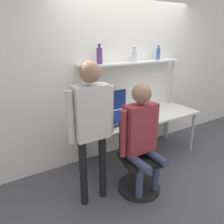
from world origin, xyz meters
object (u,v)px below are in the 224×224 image
Objects in this scene: monitor at (112,103)px; cell_phone at (134,123)px; laptop at (116,121)px; person_seated at (142,131)px; bottle_blue at (158,54)px; bottle_clear at (134,56)px; person_standing at (91,117)px; bottle_purple at (99,56)px; office_chair at (138,169)px.

monitor is 3.38× the size of cell_phone.
laptop is 0.24× the size of person_seated.
bottle_blue reaches higher than monitor.
person_standing is at bearing -145.76° from bottle_clear.
cell_phone is at bearing 63.23° from person_seated.
person_standing is 1.93m from bottle_blue.
monitor is at bearing 66.39° from laptop.
bottle_blue is 0.85× the size of bottle_purple.
monitor is 0.91m from person_seated.
office_chair is 3.33× the size of bottle_purple.
office_chair is 0.57m from person_seated.
bottle_purple reaches higher than laptop.
bottle_purple is at bearing 180.00° from bottle_blue.
person_seated is 1.36m from bottle_clear.
person_standing is (-0.84, -0.33, 0.35)m from cell_phone.
person_standing is 1.51m from bottle_clear.
laptop is 0.37× the size of office_chair.
laptop is 0.77m from person_standing.
person_seated is at bearing -120.79° from bottle_clear.
person_seated is at bearing -86.27° from bottle_purple.
cell_phone is at bearing -74.85° from monitor.
bottle_blue reaches higher than cell_phone.
bottle_purple is (-0.19, 0.04, 0.73)m from monitor.
office_chair is (-0.12, -0.85, -0.68)m from monitor.
laptop is at bearing -146.18° from bottle_clear.
bottle_purple is at bearing 180.00° from bottle_clear.
bottle_clear is (0.56, 0.94, 0.81)m from person_seated.
person_standing is 6.19× the size of bottle_purple.
cell_phone is at bearing -15.05° from laptop.
bottle_blue is at bearing 19.74° from laptop.
bottle_blue is at bearing 41.39° from person_seated.
person_standing reaches higher than laptop.
person_seated is 5.19× the size of bottle_purple.
cell_phone is 0.09× the size of person_standing.
bottle_blue is at bearing 40.32° from office_chair.
monitor is 1.48× the size of laptop.
cell_phone is at bearing -150.75° from bottle_blue.
bottle_clear is (1.16, 0.79, 0.56)m from person_standing.
monitor is at bearing 105.15° from cell_phone.
person_seated is 0.67m from person_standing.
person_seated is at bearing -116.77° from cell_phone.
bottle_purple reaches higher than monitor.
bottle_clear is (0.43, 0.04, 0.70)m from monitor.
office_chair is 0.54× the size of person_standing.
person_standing is at bearing -154.62° from bottle_blue.
laptop is 0.20× the size of person_standing.
person_standing is at bearing -134.38° from monitor.
bottle_blue reaches higher than person_seated.
cell_phone is 1.07m from bottle_clear.
person_standing reaches higher than monitor.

